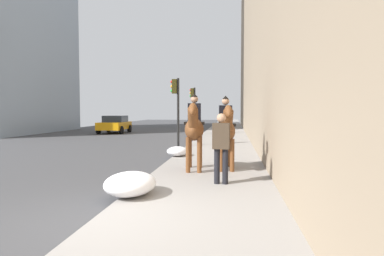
{
  "coord_description": "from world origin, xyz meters",
  "views": [
    {
      "loc": [
        -5.37,
        -2.27,
        1.9
      ],
      "look_at": [
        4.0,
        -1.15,
        1.4
      ],
      "focal_mm": 31.73,
      "sensor_mm": 36.0,
      "label": 1
    }
  ],
  "objects_px": {
    "traffic_light_far_curb": "(193,103)",
    "mounted_horse_near": "(194,128)",
    "pedestrian_greeting": "(221,144)",
    "mounted_horse_far": "(226,129)",
    "traffic_light_near_curb": "(176,101)",
    "car_near_lane": "(115,124)"
  },
  "relations": [
    {
      "from": "traffic_light_far_curb",
      "to": "mounted_horse_near",
      "type": "bearing_deg",
      "value": -173.34
    },
    {
      "from": "pedestrian_greeting",
      "to": "traffic_light_far_curb",
      "type": "distance_m",
      "value": 17.03
    },
    {
      "from": "mounted_horse_far",
      "to": "traffic_light_far_curb",
      "type": "xyz_separation_m",
      "value": [
        14.75,
        2.67,
        1.08
      ]
    },
    {
      "from": "traffic_light_near_curb",
      "to": "mounted_horse_near",
      "type": "bearing_deg",
      "value": -166.11
    },
    {
      "from": "mounted_horse_near",
      "to": "car_near_lane",
      "type": "xyz_separation_m",
      "value": [
        17.12,
        8.54,
        -0.62
      ]
    },
    {
      "from": "traffic_light_near_curb",
      "to": "car_near_lane",
      "type": "bearing_deg",
      "value": 33.3
    },
    {
      "from": "car_near_lane",
      "to": "traffic_light_near_curb",
      "type": "relative_size",
      "value": 1.12
    },
    {
      "from": "traffic_light_near_curb",
      "to": "traffic_light_far_curb",
      "type": "bearing_deg",
      "value": 0.83
    },
    {
      "from": "mounted_horse_near",
      "to": "traffic_light_far_curb",
      "type": "bearing_deg",
      "value": -177.36
    },
    {
      "from": "mounted_horse_far",
      "to": "pedestrian_greeting",
      "type": "height_order",
      "value": "mounted_horse_far"
    },
    {
      "from": "mounted_horse_near",
      "to": "mounted_horse_far",
      "type": "bearing_deg",
      "value": 103.09
    },
    {
      "from": "mounted_horse_near",
      "to": "pedestrian_greeting",
      "type": "xyz_separation_m",
      "value": [
        -1.74,
        -0.85,
        -0.28
      ]
    },
    {
      "from": "mounted_horse_near",
      "to": "car_near_lane",
      "type": "bearing_deg",
      "value": -157.52
    },
    {
      "from": "traffic_light_far_curb",
      "to": "pedestrian_greeting",
      "type": "bearing_deg",
      "value": -171.17
    },
    {
      "from": "pedestrian_greeting",
      "to": "traffic_light_far_curb",
      "type": "bearing_deg",
      "value": 14.01
    },
    {
      "from": "mounted_horse_near",
      "to": "pedestrian_greeting",
      "type": "distance_m",
      "value": 1.96
    },
    {
      "from": "mounted_horse_near",
      "to": "traffic_light_near_curb",
      "type": "distance_m",
      "value": 6.87
    },
    {
      "from": "car_near_lane",
      "to": "traffic_light_near_curb",
      "type": "xyz_separation_m",
      "value": [
        -10.51,
        -6.9,
        1.59
      ]
    },
    {
      "from": "pedestrian_greeting",
      "to": "car_near_lane",
      "type": "bearing_deg",
      "value": 31.65
    },
    {
      "from": "mounted_horse_far",
      "to": "car_near_lane",
      "type": "relative_size",
      "value": 0.57
    },
    {
      "from": "mounted_horse_far",
      "to": "car_near_lane",
      "type": "height_order",
      "value": "mounted_horse_far"
    },
    {
      "from": "pedestrian_greeting",
      "to": "car_near_lane",
      "type": "height_order",
      "value": "pedestrian_greeting"
    }
  ]
}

